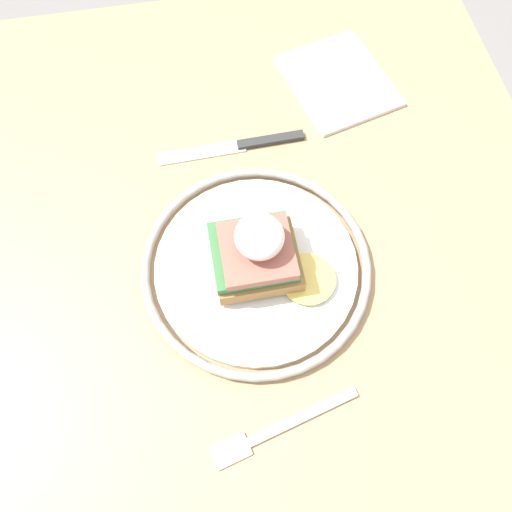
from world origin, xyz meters
The scene contains 7 objects.
ground_plane centered at (0.00, 0.00, 0.00)m, with size 6.00×6.00×0.00m, color gray.
dining_table centered at (0.00, 0.00, 0.64)m, with size 0.88×0.77×0.77m.
plate centered at (-0.01, -0.01, 0.78)m, with size 0.25×0.25×0.02m.
sandwich centered at (-0.01, -0.01, 0.82)m, with size 0.10×0.13×0.08m.
fork centered at (-0.18, 0.00, 0.77)m, with size 0.05×0.15×0.00m.
knife centered at (0.16, -0.02, 0.77)m, with size 0.02×0.19×0.01m.
napkin centered at (0.24, -0.17, 0.77)m, with size 0.15×0.12×0.01m, color white.
Camera 1 is at (-0.23, 0.03, 1.29)m, focal length 35.00 mm.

